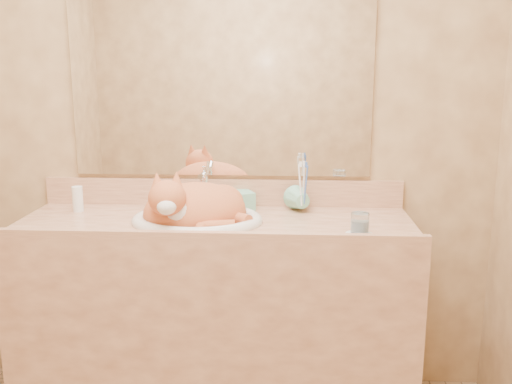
# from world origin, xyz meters

# --- Properties ---
(wall_back) EXTENTS (2.40, 0.02, 2.50)m
(wall_back) POSITION_xyz_m (0.00, 1.00, 1.25)
(wall_back) COLOR olive
(wall_back) RESTS_ON ground
(vanity_counter) EXTENTS (1.60, 0.55, 0.85)m
(vanity_counter) POSITION_xyz_m (0.00, 0.72, 0.42)
(vanity_counter) COLOR #986044
(vanity_counter) RESTS_ON floor
(mirror) EXTENTS (1.30, 0.02, 0.80)m
(mirror) POSITION_xyz_m (0.00, 0.99, 1.39)
(mirror) COLOR white
(mirror) RESTS_ON wall_back
(sink_basin) EXTENTS (0.60, 0.53, 0.16)m
(sink_basin) POSITION_xyz_m (-0.07, 0.70, 0.93)
(sink_basin) COLOR white
(sink_basin) RESTS_ON vanity_counter
(faucet) EXTENTS (0.07, 0.13, 0.18)m
(faucet) POSITION_xyz_m (-0.07, 0.90, 0.94)
(faucet) COLOR silver
(faucet) RESTS_ON vanity_counter
(cat) EXTENTS (0.50, 0.45, 0.23)m
(cat) POSITION_xyz_m (-0.09, 0.70, 0.92)
(cat) COLOR #B7512A
(cat) RESTS_ON sink_basin
(soap_dispenser) EXTENTS (0.10, 0.11, 0.17)m
(soap_dispenser) POSITION_xyz_m (0.12, 0.88, 0.94)
(soap_dispenser) COLOR #77BE9E
(soap_dispenser) RESTS_ON vanity_counter
(toothbrush_cup) EXTENTS (0.14, 0.14, 0.10)m
(toothbrush_cup) POSITION_xyz_m (0.36, 0.85, 0.90)
(toothbrush_cup) COLOR #77BE9E
(toothbrush_cup) RESTS_ON vanity_counter
(toothbrushes) EXTENTS (0.04, 0.04, 0.23)m
(toothbrushes) POSITION_xyz_m (0.36, 0.85, 0.98)
(toothbrushes) COLOR white
(toothbrushes) RESTS_ON toothbrush_cup
(saucer) EXTENTS (0.10, 0.10, 0.01)m
(saucer) POSITION_xyz_m (0.56, 0.54, 0.85)
(saucer) COLOR white
(saucer) RESTS_ON vanity_counter
(water_glass) EXTENTS (0.07, 0.07, 0.08)m
(water_glass) POSITION_xyz_m (0.56, 0.54, 0.90)
(water_glass) COLOR silver
(water_glass) RESTS_ON saucer
(lotion_bottle) EXTENTS (0.05, 0.05, 0.11)m
(lotion_bottle) POSITION_xyz_m (-0.61, 0.85, 0.90)
(lotion_bottle) COLOR white
(lotion_bottle) RESTS_ON vanity_counter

